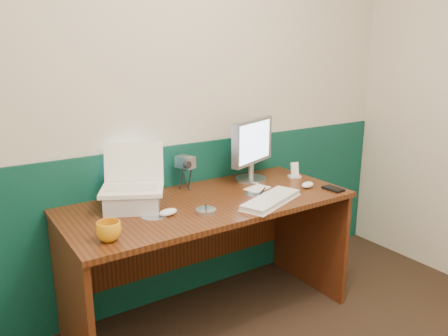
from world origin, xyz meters
TOP-DOWN VIEW (x-y plane):
  - back_wall at (0.00, 1.75)m, footprint 3.50×0.04m
  - wainscot at (0.00, 1.74)m, footprint 3.48×0.02m
  - desk at (0.05, 1.38)m, footprint 1.60×0.70m
  - laptop_riser at (-0.36, 1.48)m, footprint 0.35×0.33m
  - laptop at (-0.36, 1.48)m, footprint 0.39×0.36m
  - monitor at (0.47, 1.56)m, footprint 0.41×0.25m
  - keyboard at (0.31, 1.16)m, footprint 0.45×0.29m
  - mouse_right at (0.67, 1.25)m, footprint 0.12×0.09m
  - mouse_left at (-0.25, 1.30)m, footprint 0.11×0.08m
  - mug at (-0.60, 1.17)m, footprint 0.14×0.14m
  - camcorder at (0.04, 1.63)m, footprint 0.11×0.13m
  - cd_spindle at (-0.07, 1.22)m, footprint 0.11×0.11m
  - cd_loose_a at (-0.31, 1.33)m, footprint 0.13×0.13m
  - cd_loose_b at (0.33, 1.33)m, footprint 0.12×0.12m
  - pen at (0.39, 1.33)m, footprint 0.12×0.10m
  - papers at (0.40, 1.40)m, footprint 0.17×0.13m
  - dock at (0.75, 1.46)m, footprint 0.09×0.07m
  - music_player at (0.75, 1.46)m, footprint 0.06×0.04m
  - pda at (0.76, 1.13)m, footprint 0.08×0.13m

SIDE VIEW (x-z plane):
  - desk at x=0.05m, z-range 0.00..0.75m
  - wainscot at x=0.00m, z-range 0.00..1.00m
  - cd_loose_b at x=0.33m, z-range 0.75..0.75m
  - cd_loose_a at x=-0.31m, z-range 0.75..0.75m
  - papers at x=0.40m, z-range 0.75..0.75m
  - pen at x=0.39m, z-range 0.75..0.76m
  - dock at x=0.75m, z-range 0.75..0.76m
  - pda at x=0.76m, z-range 0.75..0.76m
  - cd_spindle at x=-0.07m, z-range 0.75..0.77m
  - keyboard at x=0.31m, z-range 0.75..0.77m
  - mouse_left at x=-0.25m, z-range 0.75..0.78m
  - mouse_right at x=0.67m, z-range 0.75..0.78m
  - mug at x=-0.60m, z-range 0.75..0.84m
  - laptop_riser at x=-0.36m, z-range 0.75..0.85m
  - music_player at x=0.75m, z-range 0.76..0.85m
  - camcorder at x=0.04m, z-range 0.75..0.93m
  - monitor at x=0.47m, z-range 0.75..1.14m
  - laptop at x=-0.36m, z-range 0.85..1.11m
  - back_wall at x=0.00m, z-range 0.00..2.50m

